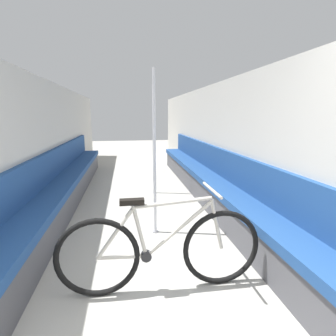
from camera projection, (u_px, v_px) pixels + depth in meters
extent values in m
cube|color=beige|center=(48.00, 144.00, 4.42)|extent=(0.10, 10.96, 2.09)
cube|color=beige|center=(217.00, 141.00, 4.88)|extent=(0.10, 10.96, 2.09)
cube|color=#4C4C51|center=(66.00, 194.00, 4.43)|extent=(0.37, 6.69, 0.40)
cube|color=navy|center=(65.00, 180.00, 4.38)|extent=(0.44, 6.69, 0.10)
cube|color=navy|center=(52.00, 164.00, 4.29)|extent=(0.07, 6.69, 0.46)
cube|color=#4C4C51|center=(206.00, 188.00, 4.81)|extent=(0.37, 6.69, 0.40)
cube|color=navy|center=(206.00, 175.00, 4.76)|extent=(0.44, 6.69, 0.10)
cube|color=navy|center=(216.00, 160.00, 4.73)|extent=(0.07, 6.69, 0.46)
torus|color=black|center=(98.00, 258.00, 2.18)|extent=(0.71, 0.05, 0.71)
torus|color=black|center=(221.00, 248.00, 2.35)|extent=(0.71, 0.05, 0.71)
cylinder|color=#B7B2A8|center=(122.00, 257.00, 2.21)|extent=(0.41, 0.03, 0.05)
cylinder|color=#B7B2A8|center=(115.00, 234.00, 2.16)|extent=(0.32, 0.03, 0.43)
cylinder|color=#B7B2A8|center=(139.00, 230.00, 2.19)|extent=(0.14, 0.03, 0.50)
cylinder|color=#B7B2A8|center=(179.00, 229.00, 2.24)|extent=(0.59, 0.03, 0.48)
cylinder|color=#B7B2A8|center=(173.00, 203.00, 2.19)|extent=(0.68, 0.03, 0.08)
cylinder|color=#B7B2A8|center=(217.00, 224.00, 2.29)|extent=(0.14, 0.03, 0.46)
cylinder|color=black|center=(146.00, 256.00, 2.24)|extent=(0.09, 0.06, 0.09)
cube|color=black|center=(132.00, 202.00, 2.13)|extent=(0.20, 0.07, 0.04)
cylinder|color=#B7B2A8|center=(212.00, 190.00, 2.22)|extent=(0.02, 0.46, 0.02)
cylinder|color=gray|center=(154.00, 192.00, 5.20)|extent=(0.08, 0.08, 0.01)
cylinder|color=silver|center=(154.00, 141.00, 4.99)|extent=(0.04, 0.04, 2.07)
cylinder|color=gray|center=(155.00, 232.00, 3.46)|extent=(0.08, 0.08, 0.01)
cylinder|color=silver|center=(155.00, 155.00, 3.26)|extent=(0.04, 0.04, 2.07)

